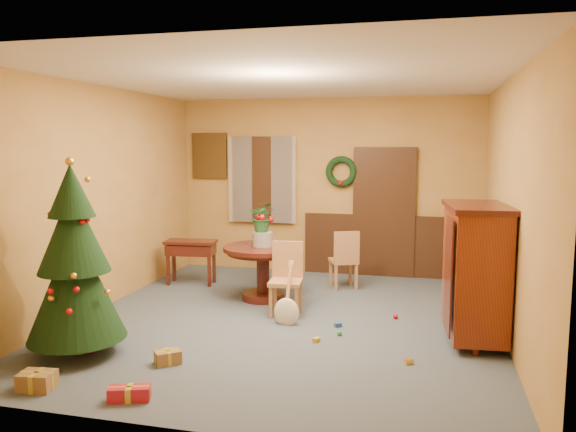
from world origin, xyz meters
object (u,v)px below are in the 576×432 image
(christmas_tree, at_px, (74,263))
(writing_desk, at_px, (191,251))
(chair_near, at_px, (287,276))
(sideboard, at_px, (475,268))
(dining_table, at_px, (263,262))

(christmas_tree, distance_m, writing_desk, 3.06)
(christmas_tree, height_order, writing_desk, christmas_tree)
(christmas_tree, relative_size, writing_desk, 2.52)
(chair_near, bearing_deg, sideboard, -11.49)
(writing_desk, bearing_deg, sideboard, -21.62)
(chair_near, distance_m, christmas_tree, 2.59)
(dining_table, relative_size, writing_desk, 1.36)
(chair_near, height_order, sideboard, sideboard)
(dining_table, relative_size, sideboard, 0.73)
(dining_table, xyz_separation_m, writing_desk, (-1.33, 0.58, -0.01))
(writing_desk, relative_size, sideboard, 0.53)
(dining_table, bearing_deg, sideboard, -20.60)
(dining_table, relative_size, christmas_tree, 0.54)
(christmas_tree, bearing_deg, chair_near, 47.51)
(sideboard, bearing_deg, christmas_tree, -160.09)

